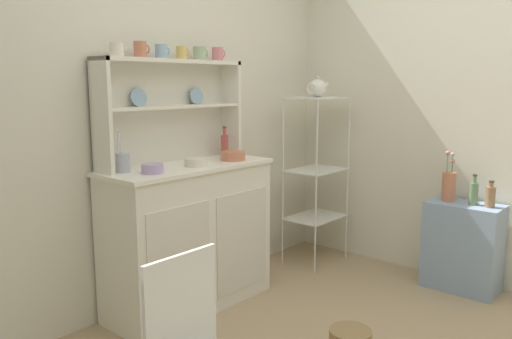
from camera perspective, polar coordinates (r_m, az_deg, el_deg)
name	(u,v)px	position (r m, az deg, el deg)	size (l,w,h in m)	color
wall_back	(155,108)	(3.30, -11.15, 6.74)	(3.84, 0.05, 2.50)	silver
wall_right	(508,106)	(3.78, 26.16, 6.29)	(0.05, 3.84, 2.50)	silver
hutch_cabinet	(189,235)	(3.26, -7.39, -7.19)	(1.11, 0.45, 0.91)	white
hutch_shelf_unit	(169,102)	(3.25, -9.63, 7.33)	(1.03, 0.18, 0.64)	silver
bakers_rack	(316,161)	(4.01, 6.70, 0.89)	(0.46, 0.33, 1.30)	silver
side_shelf_blue	(463,247)	(3.81, 21.92, -7.93)	(0.28, 0.48, 0.60)	#849EBC
cup_cream_0	(117,50)	(2.99, -15.18, 12.70)	(0.09, 0.08, 0.08)	silver
cup_terracotta_1	(140,50)	(3.08, -12.69, 12.84)	(0.09, 0.07, 0.09)	#C67556
cup_sky_2	(162,52)	(3.17, -10.43, 12.73)	(0.09, 0.07, 0.08)	#8EB2D1
cup_gold_3	(182,53)	(3.27, -8.23, 12.68)	(0.08, 0.07, 0.08)	#DBB760
cup_sage_4	(200,54)	(3.38, -6.24, 12.66)	(0.10, 0.08, 0.09)	#9EB78E
cup_rose_5	(218,54)	(3.49, -4.27, 12.62)	(0.09, 0.07, 0.09)	#D17A84
bowl_mixing_large	(152,169)	(2.90, -11.40, 0.10)	(0.12, 0.12, 0.05)	#B79ECC
bowl_floral_medium	(196,162)	(3.11, -6.68, 0.80)	(0.14, 0.14, 0.05)	silver
bowl_cream_small	(233,156)	(3.33, -2.57, 1.53)	(0.16, 0.16, 0.06)	#C67556
jam_bottle	(225,145)	(3.49, -3.49, 2.77)	(0.05, 0.05, 0.20)	#B74C47
utensil_jar	(123,162)	(2.97, -14.53, 0.81)	(0.08, 0.08, 0.24)	#B2B7C6
porcelain_teapot	(318,88)	(3.96, 6.84, 8.96)	(0.23, 0.14, 0.16)	white
flower_vase	(449,185)	(3.75, 20.59, -1.64)	(0.09, 0.09, 0.35)	#C67556
oil_bottle	(474,193)	(3.71, 22.99, -2.37)	(0.06, 0.06, 0.21)	#6B8C60
vinegar_bottle	(490,196)	(3.68, 24.54, -2.71)	(0.06, 0.06, 0.18)	#99704C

